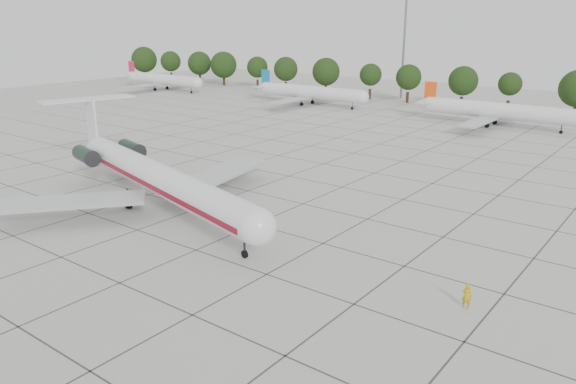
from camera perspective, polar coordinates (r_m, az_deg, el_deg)
name	(u,v)px	position (r m, az deg, el deg)	size (l,w,h in m)	color
ground	(255,224)	(55.23, -3.34, -3.32)	(260.00, 260.00, 0.00)	beige
apron_joints	(338,189)	(66.70, 5.06, 0.31)	(170.00, 170.00, 0.02)	#383838
main_airliner	(151,174)	(61.61, -13.75, 1.75)	(40.81, 31.48, 9.70)	silver
ground_crew	(467,296)	(41.56, 17.69, -10.01)	(0.67, 0.44, 1.84)	#C5970B
bg_airliner_a	(162,80)	(162.97, -12.64, 11.07)	(28.24, 27.20, 7.40)	silver
bg_airliner_b	(310,93)	(131.53, 2.25, 10.07)	(28.24, 27.20, 7.40)	silver
bg_airliner_c	(497,111)	(111.78, 20.44, 7.72)	(28.24, 27.20, 7.40)	silver
tree_line	(463,81)	(132.88, 17.37, 10.72)	(249.86, 8.44, 10.22)	#332114
floodlight_mast	(404,40)	(145.92, 11.73, 14.93)	(1.60, 1.60, 25.45)	slate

